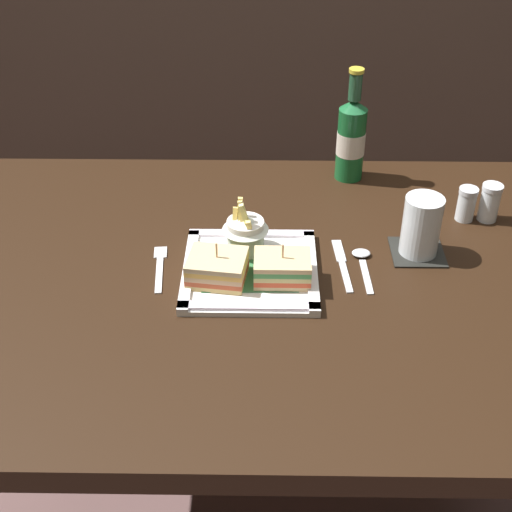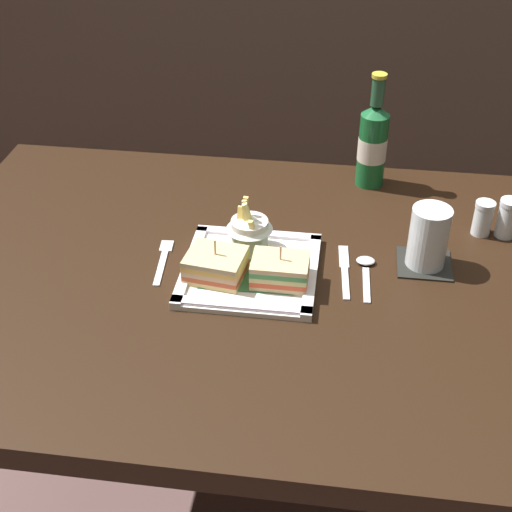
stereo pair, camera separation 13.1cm
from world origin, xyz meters
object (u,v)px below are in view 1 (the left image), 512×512
fork (160,266)px  salt_shaker (466,206)px  square_plate (250,270)px  dining_table (262,309)px  sandwich_half_left (217,268)px  water_glass (421,229)px  pepper_shaker (489,205)px  sandwich_half_right (282,269)px  spoon (362,259)px  beer_bottle (351,137)px  fries_cup (245,230)px  knife (342,263)px

fork → salt_shaker: 0.63m
square_plate → fork: square_plate is taller
dining_table → sandwich_half_left: size_ratio=11.69×
water_glass → fork: bearing=-173.9°
dining_table → pepper_shaker: size_ratio=16.48×
square_plate → sandwich_half_right: (0.06, -0.03, 0.03)m
spoon → pepper_shaker: (0.27, 0.15, 0.03)m
beer_bottle → water_glass: (0.11, -0.30, -0.04)m
salt_shaker → water_glass: bearing=-133.1°
fries_cup → spoon: bearing=-5.0°
pepper_shaker → salt_shaker: bearing=-180.0°
sandwich_half_right → sandwich_half_left: bearing=-180.0°
beer_bottle → knife: 0.35m
sandwich_half_left → water_glass: 0.39m
fries_cup → knife: (0.18, -0.03, -0.05)m
salt_shaker → square_plate: bearing=-156.1°
knife → salt_shaker: 0.31m
sandwich_half_left → knife: (0.23, 0.06, -0.03)m
beer_bottle → dining_table: bearing=-117.2°
sandwich_half_left → pepper_shaker: bearing=22.6°
water_glass → fries_cup: bearing=-178.2°
salt_shaker → spoon: bearing=-145.6°
salt_shaker → dining_table: bearing=-154.5°
sandwich_half_left → fork: 0.13m
square_plate → salt_shaker: bearing=23.9°
beer_bottle → fork: beer_bottle is taller
sandwich_half_left → salt_shaker: bearing=24.5°
water_glass → fork: size_ratio=0.81×
fork → dining_table: bearing=-6.6°
spoon → sandwich_half_left: bearing=-165.1°
square_plate → sandwich_half_left: (-0.06, -0.03, 0.03)m
dining_table → sandwich_half_right: sandwich_half_right is taller
dining_table → fork: bearing=173.4°
dining_table → beer_bottle: size_ratio=5.21×
sandwich_half_right → salt_shaker: size_ratio=1.41×
square_plate → sandwich_half_left: size_ratio=2.18×
dining_table → spoon: (0.19, 0.04, 0.09)m
knife → salt_shaker: (0.26, 0.16, 0.03)m
fries_cup → knife: size_ratio=0.67×
water_glass → pepper_shaker: size_ratio=1.47×
sandwich_half_left → square_plate: bearing=28.6°
spoon → salt_shaker: bearing=34.4°
dining_table → water_glass: 0.33m
fork → knife: same height
beer_bottle → spoon: beer_bottle is taller
sandwich_half_right → fries_cup: size_ratio=0.91×
dining_table → sandwich_half_left: (-0.08, -0.03, 0.12)m
fries_cup → pepper_shaker: size_ratio=1.39×
sandwich_half_left → fork: (-0.11, 0.05, -0.03)m
sandwich_half_left → sandwich_half_right: bearing=0.0°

